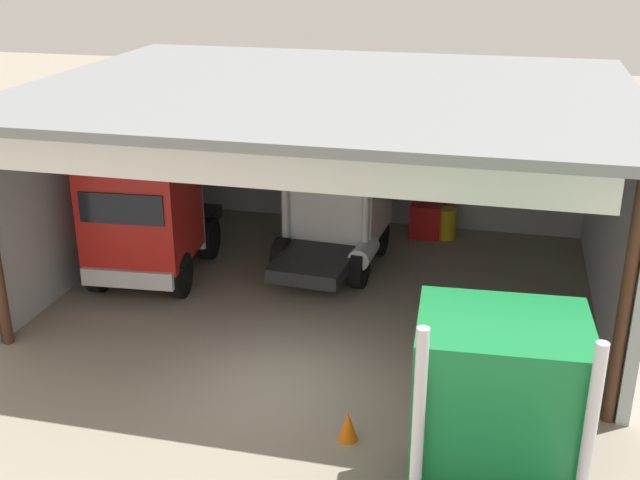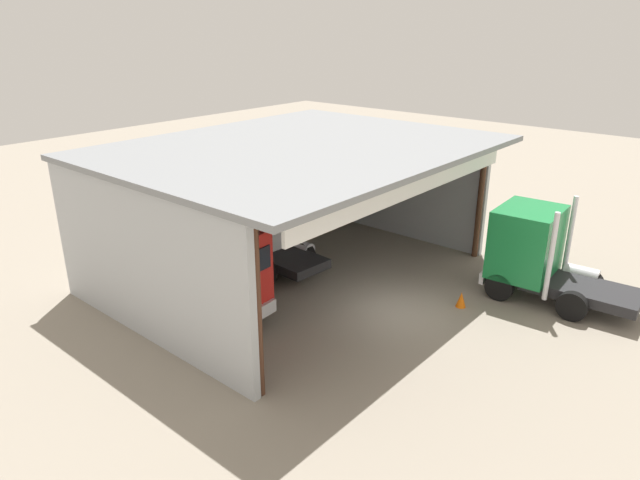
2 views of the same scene
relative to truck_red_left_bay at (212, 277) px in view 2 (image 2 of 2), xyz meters
The scene contains 8 objects.
ground_plane 6.42m from the truck_red_left_bay, 40.71° to the right, with size 80.00×80.00×0.00m, color gray.
workshop_shed 5.33m from the truck_red_left_bay, 19.37° to the left, with size 13.80×11.11×5.26m.
truck_red_left_bay is the anchor object (origin of this frame).
truck_white_center_bay 5.07m from the truck_red_left_bay, 28.75° to the left, with size 2.66×4.95×3.62m.
truck_green_center_left_bay 11.48m from the truck_red_left_bay, 38.38° to the right, with size 2.88×5.25×3.65m.
oil_drum 8.80m from the truck_red_left_bay, 33.90° to the left, with size 0.58×0.58×0.92m, color gold.
tool_cart 8.28m from the truck_red_left_bay, 35.91° to the left, with size 0.90×0.60×1.00m, color red.
traffic_cone 8.66m from the truck_red_left_bay, 41.21° to the right, with size 0.36×0.36×0.56m, color orange.
Camera 2 is at (-15.03, -9.37, 9.40)m, focal length 31.76 mm.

